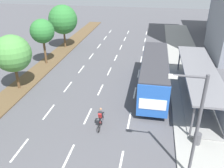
# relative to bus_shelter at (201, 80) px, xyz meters

# --- Properties ---
(median_strip) EXTENTS (2.60, 52.00, 0.12)m
(median_strip) POSITION_rel_bus_shelter_xyz_m (-17.83, 5.24, -1.81)
(median_strip) COLOR brown
(median_strip) RESTS_ON ground
(sidewalk_right) EXTENTS (4.50, 52.00, 0.15)m
(sidewalk_right) POSITION_rel_bus_shelter_xyz_m (-0.28, 5.24, -1.79)
(sidewalk_right) COLOR gray
(sidewalk_right) RESTS_ON ground
(lane_divider_left) EXTENTS (0.14, 45.26, 0.01)m
(lane_divider_left) POSITION_rel_bus_shelter_xyz_m (-13.03, 2.37, -1.86)
(lane_divider_left) COLOR white
(lane_divider_left) RESTS_ON ground
(lane_divider_center) EXTENTS (0.14, 45.26, 0.01)m
(lane_divider_center) POSITION_rel_bus_shelter_xyz_m (-9.53, 2.37, -1.86)
(lane_divider_center) COLOR white
(lane_divider_center) RESTS_ON ground
(lane_divider_right) EXTENTS (0.14, 45.26, 0.01)m
(lane_divider_right) POSITION_rel_bus_shelter_xyz_m (-6.03, 2.37, -1.86)
(lane_divider_right) COLOR white
(lane_divider_right) RESTS_ON ground
(bus_shelter) EXTENTS (2.90, 13.19, 2.86)m
(bus_shelter) POSITION_rel_bus_shelter_xyz_m (0.00, 0.00, 0.00)
(bus_shelter) COLOR gray
(bus_shelter) RESTS_ON sidewalk_right
(bus) EXTENTS (2.54, 11.29, 3.37)m
(bus) POSITION_rel_bus_shelter_xyz_m (-4.28, 0.94, 0.20)
(bus) COLOR #2356B2
(bus) RESTS_ON ground
(cyclist) EXTENTS (0.46, 1.82, 1.71)m
(cyclist) POSITION_rel_bus_shelter_xyz_m (-8.12, -6.08, -1.08)
(cyclist) COLOR black
(cyclist) RESTS_ON ground
(median_tree_third) EXTENTS (3.59, 3.59, 5.48)m
(median_tree_third) POSITION_rel_bus_shelter_xyz_m (-17.79, -1.29, 1.93)
(median_tree_third) COLOR brown
(median_tree_third) RESTS_ON median_strip
(median_tree_fourth) EXTENTS (2.92, 2.92, 5.60)m
(median_tree_fourth) POSITION_rel_bus_shelter_xyz_m (-17.95, 5.63, 2.37)
(median_tree_fourth) COLOR brown
(median_tree_fourth) RESTS_ON median_strip
(median_tree_fifth) EXTENTS (4.22, 4.22, 6.28)m
(median_tree_fifth) POSITION_rel_bus_shelter_xyz_m (-17.97, 12.56, 2.42)
(median_tree_fifth) COLOR brown
(median_tree_fifth) RESTS_ON median_strip
(streetlight) EXTENTS (1.91, 0.24, 6.50)m
(streetlight) POSITION_rel_bus_shelter_xyz_m (-2.11, -9.76, 2.02)
(streetlight) COLOR #4C4C51
(streetlight) RESTS_ON sidewalk_right
(trash_bin) EXTENTS (0.52, 0.52, 0.85)m
(trash_bin) POSITION_rel_bus_shelter_xyz_m (-1.08, -6.87, -1.29)
(trash_bin) COLOR #4C4C51
(trash_bin) RESTS_ON sidewalk_right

